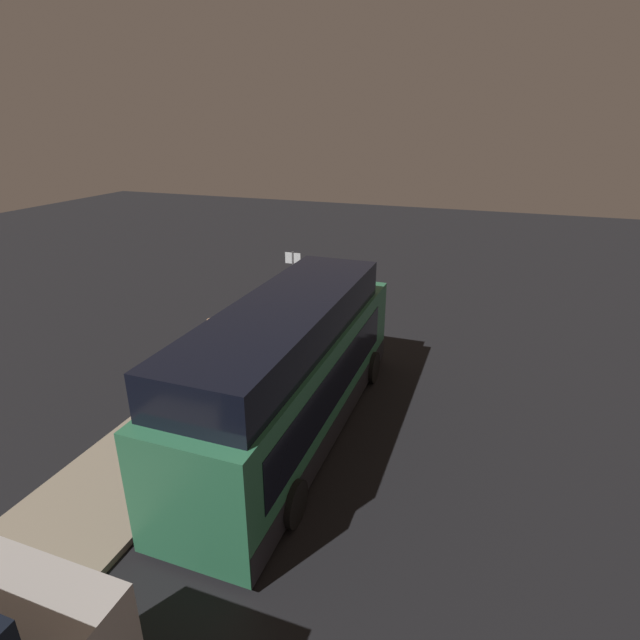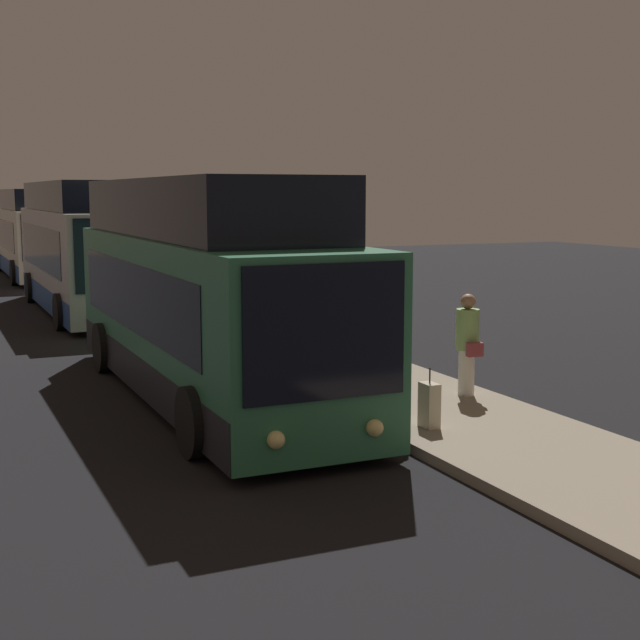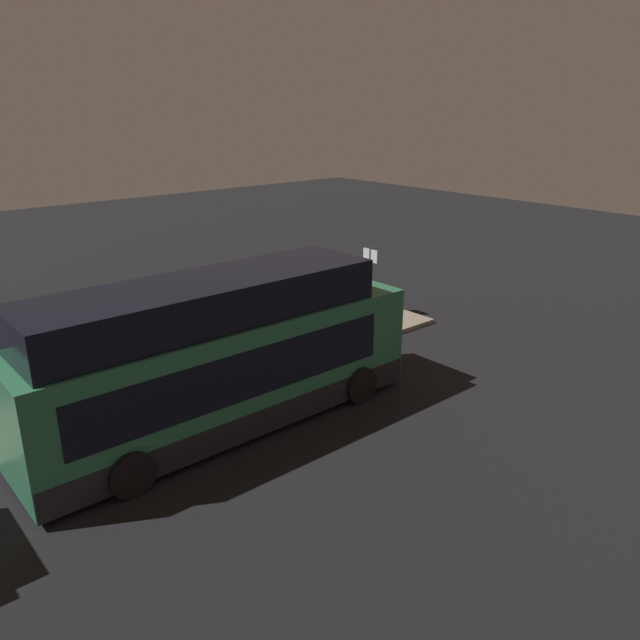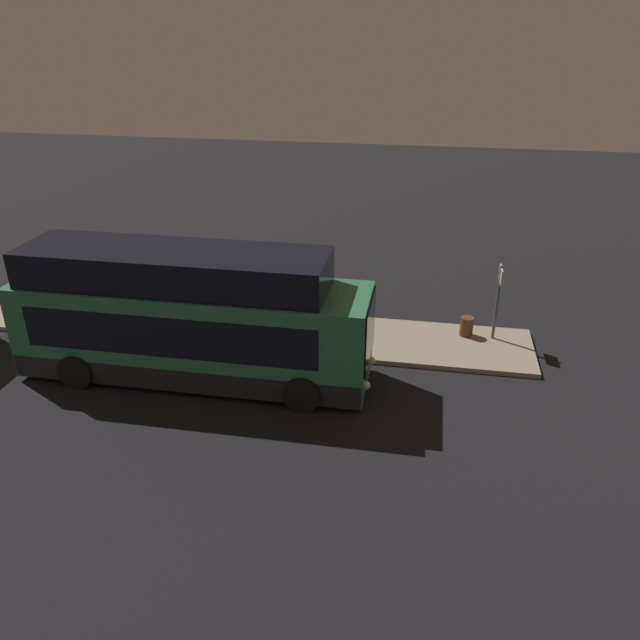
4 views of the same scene
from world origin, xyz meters
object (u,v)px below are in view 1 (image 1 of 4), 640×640
(sign_post, at_px, (293,272))
(trash_bin, at_px, (285,305))
(passenger_waiting, at_px, (212,341))
(passenger_boarding, at_px, (224,384))
(bus_lead, at_px, (293,376))
(suitcase, at_px, (279,346))
(passenger_with_bags, at_px, (280,337))

(sign_post, height_order, trash_bin, sign_post)
(passenger_waiting, bearing_deg, passenger_boarding, -43.78)
(bus_lead, xyz_separation_m, trash_bin, (8.19, 3.88, -1.29))
(sign_post, bearing_deg, trash_bin, 175.61)
(passenger_boarding, height_order, suitcase, passenger_boarding)
(bus_lead, bearing_deg, passenger_with_bags, 29.17)
(bus_lead, relative_size, trash_bin, 16.19)
(suitcase, bearing_deg, sign_post, 16.84)
(passenger_waiting, xyz_separation_m, trash_bin, (5.72, -0.17, -0.65))
(suitcase, bearing_deg, bus_lead, -150.61)
(passenger_with_bags, height_order, trash_bin, passenger_with_bags)
(bus_lead, xyz_separation_m, sign_post, (9.07, 3.81, 0.02))
(bus_lead, xyz_separation_m, suitcase, (4.09, 2.30, -1.27))
(bus_lead, xyz_separation_m, passenger_boarding, (0.03, 2.15, -0.66))
(bus_lead, bearing_deg, suitcase, 29.39)
(sign_post, xyz_separation_m, trash_bin, (-0.88, 0.07, -1.31))
(bus_lead, relative_size, sign_post, 4.10)
(passenger_boarding, relative_size, trash_bin, 2.72)
(bus_lead, distance_m, passenger_with_bags, 4.11)
(passenger_with_bags, xyz_separation_m, sign_post, (5.53, 1.83, 0.65))
(passenger_boarding, relative_size, suitcase, 1.89)
(passenger_waiting, distance_m, suitcase, 2.46)
(passenger_boarding, bearing_deg, bus_lead, -41.76)
(bus_lead, bearing_deg, passenger_waiting, 58.58)
(passenger_with_bags, distance_m, suitcase, 0.90)
(bus_lead, relative_size, suitcase, 11.24)
(passenger_with_bags, bearing_deg, passenger_waiting, 163.03)
(suitcase, distance_m, sign_post, 5.36)
(passenger_with_bags, relative_size, trash_bin, 2.83)
(passenger_waiting, bearing_deg, bus_lead, -23.08)
(passenger_with_bags, height_order, sign_post, sign_post)
(bus_lead, distance_m, passenger_waiting, 4.79)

